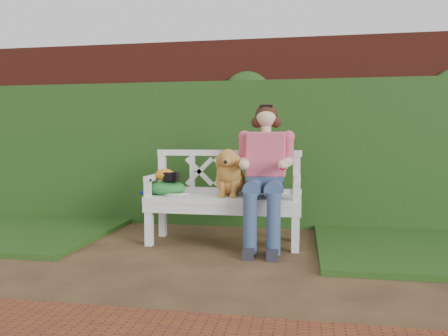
# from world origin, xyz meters

# --- Properties ---
(ground) EXTENTS (60.00, 60.00, 0.00)m
(ground) POSITION_xyz_m (0.00, 0.00, 0.00)
(ground) COLOR #382519
(brick_wall) EXTENTS (10.00, 0.30, 2.20)m
(brick_wall) POSITION_xyz_m (0.00, 1.90, 1.10)
(brick_wall) COLOR maroon
(brick_wall) RESTS_ON ground
(ivy_hedge) EXTENTS (10.00, 0.18, 1.70)m
(ivy_hedge) POSITION_xyz_m (0.00, 1.68, 0.85)
(ivy_hedge) COLOR #315A20
(ivy_hedge) RESTS_ON ground
(garden_bench) EXTENTS (1.63, 0.76, 0.48)m
(garden_bench) POSITION_xyz_m (0.20, 0.77, 0.24)
(garden_bench) COLOR white
(garden_bench) RESTS_ON ground
(seated_woman) EXTENTS (0.57, 0.76, 1.34)m
(seated_woman) POSITION_xyz_m (0.61, 0.75, 0.67)
(seated_woman) COLOR #E94E50
(seated_woman) RESTS_ON ground
(dog) EXTENTS (0.41, 0.49, 0.47)m
(dog) POSITION_xyz_m (0.26, 0.77, 0.71)
(dog) COLOR #B06545
(dog) RESTS_ON garden_bench
(tennis_racket) EXTENTS (0.57, 0.38, 0.03)m
(tennis_racket) POSITION_xyz_m (-0.32, 0.74, 0.49)
(tennis_racket) COLOR white
(tennis_racket) RESTS_ON garden_bench
(green_bag) EXTENTS (0.48, 0.43, 0.13)m
(green_bag) POSITION_xyz_m (-0.39, 0.75, 0.55)
(green_bag) COLOR #299228
(green_bag) RESTS_ON garden_bench
(camera_item) EXTENTS (0.14, 0.11, 0.09)m
(camera_item) POSITION_xyz_m (-0.32, 0.73, 0.66)
(camera_item) COLOR black
(camera_item) RESTS_ON green_bag
(baseball_glove) EXTENTS (0.21, 0.17, 0.12)m
(baseball_glove) POSITION_xyz_m (-0.40, 0.75, 0.68)
(baseball_glove) COLOR orange
(baseball_glove) RESTS_ON green_bag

